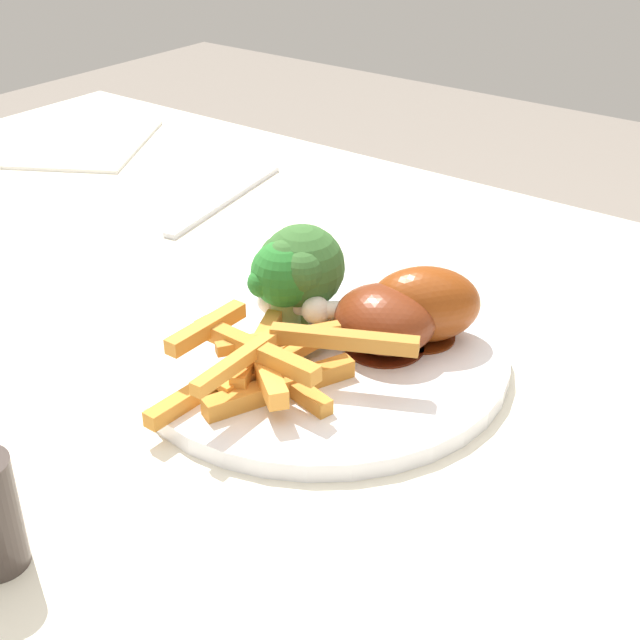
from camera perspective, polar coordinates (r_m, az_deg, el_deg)
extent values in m
cube|color=silver|center=(0.65, -1.81, -1.18)|extent=(1.18, 0.65, 0.03)
cylinder|color=#ACA695|center=(1.32, -12.28, -2.68)|extent=(0.06, 0.06, 0.69)
cylinder|color=white|center=(0.59, 0.00, -2.18)|extent=(0.25, 0.25, 0.01)
cylinder|color=#89B45C|center=(0.62, -1.12, 0.80)|extent=(0.02, 0.02, 0.02)
sphere|color=#35642C|center=(0.60, -1.15, 3.43)|extent=(0.06, 0.06, 0.06)
sphere|color=#35642C|center=(0.58, -1.17, 3.19)|extent=(0.03, 0.03, 0.03)
sphere|color=#35642C|center=(0.61, -2.42, 4.58)|extent=(0.02, 0.02, 0.02)
sphere|color=#35642C|center=(0.61, -3.38, 3.30)|extent=(0.03, 0.03, 0.03)
sphere|color=#35642C|center=(0.58, -2.13, 3.25)|extent=(0.03, 0.03, 0.03)
sphere|color=#35642C|center=(0.61, -2.85, 4.21)|extent=(0.03, 0.03, 0.03)
sphere|color=#35642C|center=(0.59, -2.30, 3.92)|extent=(0.03, 0.03, 0.03)
cylinder|color=#8FB05D|center=(0.61, -2.27, 0.51)|extent=(0.02, 0.02, 0.02)
sphere|color=#277329|center=(0.59, -2.33, 3.00)|extent=(0.05, 0.05, 0.05)
sphere|color=#277329|center=(0.59, -3.75, 2.39)|extent=(0.02, 0.02, 0.02)
sphere|color=#277329|center=(0.59, -0.83, 4.15)|extent=(0.02, 0.02, 0.02)
sphere|color=#277329|center=(0.60, -3.37, 3.91)|extent=(0.02, 0.02, 0.02)
cube|color=orange|center=(0.56, -2.95, -3.38)|extent=(0.10, 0.03, 0.01)
cube|color=orange|center=(0.52, -5.20, -2.57)|extent=(0.01, 0.08, 0.01)
cube|color=orange|center=(0.58, -0.19, -0.81)|extent=(0.05, 0.08, 0.01)
cube|color=orange|center=(0.55, -6.90, -4.00)|extent=(0.01, 0.11, 0.01)
cube|color=orange|center=(0.55, -7.31, -0.50)|extent=(0.01, 0.06, 0.01)
cube|color=orange|center=(0.53, -4.16, -1.92)|extent=(0.09, 0.01, 0.01)
cube|color=#BE792C|center=(0.54, 1.57, -1.27)|extent=(0.09, 0.05, 0.01)
cube|color=#C47D2D|center=(0.56, -3.83, -2.63)|extent=(0.01, 0.07, 0.01)
cube|color=orange|center=(0.54, -2.57, -4.32)|extent=(0.05, 0.10, 0.01)
cube|color=orange|center=(0.56, -4.04, -1.85)|extent=(0.04, 0.08, 0.01)
cube|color=orange|center=(0.53, -3.52, -3.23)|extent=(0.06, 0.05, 0.01)
cube|color=orange|center=(0.55, -2.92, -2.80)|extent=(0.02, 0.09, 0.01)
cube|color=#C27B2D|center=(0.55, -2.65, -1.19)|extent=(0.05, 0.07, 0.01)
cylinder|color=#5D2109|center=(0.60, 6.56, -1.06)|extent=(0.05, 0.05, 0.00)
ellipsoid|color=#863810|center=(0.59, 6.69, 1.01)|extent=(0.09, 0.09, 0.05)
cylinder|color=beige|center=(0.59, 1.21, 0.67)|extent=(0.03, 0.03, 0.01)
sphere|color=silver|center=(0.59, -0.27, 0.63)|extent=(0.02, 0.02, 0.02)
cylinder|color=#4D190B|center=(0.59, 4.12, -1.70)|extent=(0.05, 0.05, 0.00)
ellipsoid|color=maroon|center=(0.58, 4.20, 0.07)|extent=(0.08, 0.08, 0.04)
cylinder|color=beige|center=(0.60, -1.23, 0.88)|extent=(0.05, 0.02, 0.01)
sphere|color=silver|center=(0.61, -3.17, 1.24)|extent=(0.02, 0.02, 0.02)
cube|color=silver|center=(0.85, -6.07, 7.73)|extent=(0.05, 0.19, 0.00)
cube|color=white|center=(1.04, -15.17, 10.90)|extent=(0.21, 0.22, 0.00)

